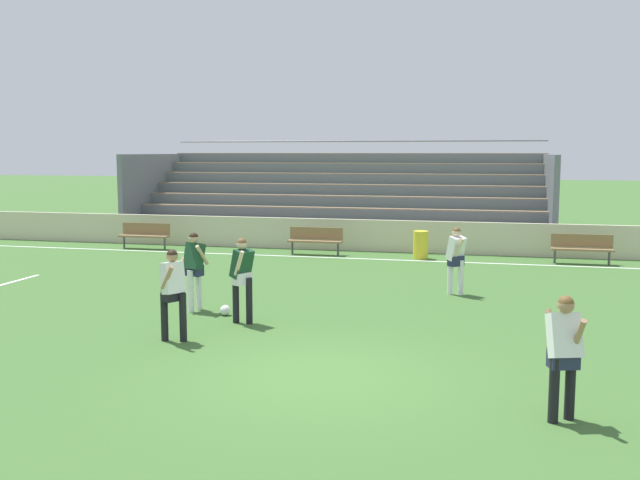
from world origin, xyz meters
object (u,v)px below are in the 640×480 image
(trash_bin, at_px, (421,245))
(bench_near_bin, at_px, (145,233))
(player_white_dropping_back, at_px, (564,347))
(player_white_deep_cover, at_px, (456,255))
(player_white_wide_right, at_px, (173,287))
(bench_near_wall_gap, at_px, (582,246))
(bench_centre_sideline, at_px, (316,238))
(soccer_ball, at_px, (225,310))
(bleacher_stand, at_px, (339,194))
(player_dark_overlapping, at_px, (194,264))
(player_dark_on_ball, at_px, (242,273))

(trash_bin, bearing_deg, bench_near_bin, 179.54)
(player_white_dropping_back, xyz_separation_m, player_white_deep_cover, (-1.71, 7.83, -0.00))
(trash_bin, bearing_deg, player_white_wide_right, -106.86)
(bench_near_wall_gap, bearing_deg, bench_centre_sideline, 180.00)
(bench_centre_sideline, bearing_deg, soccer_ball, -88.13)
(bleacher_stand, height_order, player_white_wide_right, bleacher_stand)
(soccer_ball, bearing_deg, player_white_wide_right, -94.43)
(bench_centre_sideline, relative_size, player_dark_overlapping, 1.06)
(bench_near_bin, height_order, player_dark_on_ball, player_dark_on_ball)
(player_dark_on_ball, bearing_deg, player_dark_overlapping, 149.42)
(player_dark_overlapping, bearing_deg, player_white_deep_cover, 30.08)
(bench_near_bin, distance_m, player_white_wide_right, 12.78)
(player_dark_on_ball, distance_m, player_white_dropping_back, 6.91)
(player_white_dropping_back, bearing_deg, player_white_deep_cover, 102.35)
(bench_near_wall_gap, height_order, player_dark_overlapping, player_dark_overlapping)
(bench_near_bin, distance_m, player_dark_on_ball, 11.88)
(bench_near_wall_gap, distance_m, player_dark_on_ball, 12.13)
(player_dark_overlapping, relative_size, soccer_ball, 7.69)
(player_white_deep_cover, xyz_separation_m, soccer_ball, (-4.55, -3.35, -0.85))
(trash_bin, bearing_deg, player_dark_on_ball, -105.34)
(player_dark_on_ball, distance_m, player_dark_overlapping, 1.59)
(trash_bin, distance_m, player_dark_on_ball, 9.83)
(bench_near_wall_gap, height_order, trash_bin, bench_near_wall_gap)
(bench_near_wall_gap, bearing_deg, player_dark_on_ball, -128.03)
(player_dark_on_ball, relative_size, player_white_deep_cover, 1.06)
(player_white_wide_right, relative_size, soccer_ball, 7.58)
(player_dark_overlapping, bearing_deg, bench_centre_sideline, 86.76)
(bench_near_wall_gap, relative_size, bench_centre_sideline, 1.00)
(player_dark_on_ball, xyz_separation_m, player_white_deep_cover, (3.97, 3.90, -0.07))
(bench_centre_sideline, height_order, player_white_dropping_back, player_white_dropping_back)
(bench_near_wall_gap, xyz_separation_m, bench_near_bin, (-14.52, 0.00, 0.00))
(bench_near_wall_gap, relative_size, bench_near_bin, 1.00)
(player_white_deep_cover, bearing_deg, player_white_wide_right, -130.78)
(soccer_ball, bearing_deg, player_dark_overlapping, 161.88)
(bleacher_stand, xyz_separation_m, player_white_wide_right, (0.41, -16.09, -0.72))
(player_white_wide_right, relative_size, player_white_dropping_back, 1.03)
(bench_near_wall_gap, xyz_separation_m, player_dark_on_ball, (-7.46, -9.54, 0.48))
(player_dark_overlapping, bearing_deg, player_white_dropping_back, -33.91)
(bleacher_stand, relative_size, player_dark_on_ball, 9.49)
(player_dark_on_ball, bearing_deg, bench_near_bin, 126.47)
(bench_centre_sideline, bearing_deg, bench_near_bin, 180.00)
(player_white_wide_right, xyz_separation_m, player_white_deep_cover, (4.71, 5.46, -0.04))
(bleacher_stand, relative_size, trash_bin, 18.29)
(trash_bin, xyz_separation_m, player_white_dropping_back, (3.08, -13.40, 0.51))
(bench_near_bin, xyz_separation_m, player_white_deep_cover, (11.02, -5.64, 0.41))
(player_white_wide_right, bearing_deg, player_white_deep_cover, 49.22)
(bleacher_stand, relative_size, bench_centre_sideline, 9.01)
(bench_near_wall_gap, height_order, player_white_deep_cover, player_white_deep_cover)
(bench_near_bin, bearing_deg, player_white_wide_right, -60.40)
(bench_near_wall_gap, bearing_deg, bleacher_stand, 149.99)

